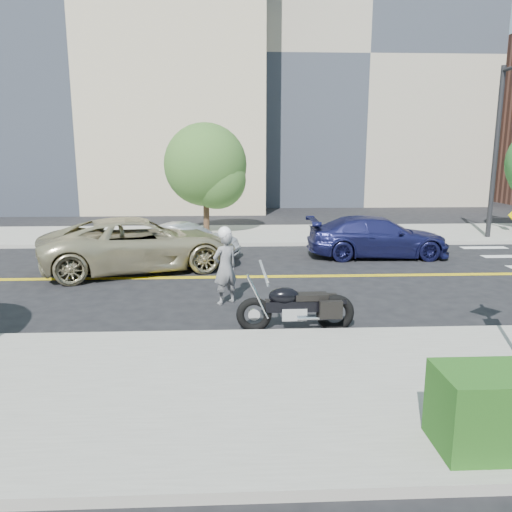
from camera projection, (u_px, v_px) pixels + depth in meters
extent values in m
plane|color=black|center=(265.00, 277.00, 15.19)|extent=(120.00, 120.00, 0.00)
cube|color=#9E9B91|center=(295.00, 389.00, 7.84)|extent=(60.00, 5.00, 0.15)
cube|color=#9E9B91|center=(254.00, 235.00, 22.51)|extent=(60.00, 5.00, 0.15)
cube|color=tan|center=(98.00, 20.00, 33.70)|extent=(22.00, 14.00, 25.00)
cube|color=#A39984|center=(346.00, 70.00, 38.94)|extent=(18.00, 14.00, 20.00)
cylinder|color=black|center=(495.00, 154.00, 20.77)|extent=(0.20, 0.20, 7.00)
imported|color=#A9A8AD|center=(225.00, 268.00, 12.34)|extent=(0.80, 0.74, 1.84)
sphere|color=white|center=(225.00, 233.00, 12.16)|extent=(0.33, 0.33, 0.33)
imported|color=tan|center=(140.00, 244.00, 15.91)|extent=(6.70, 4.60, 1.70)
imported|color=#ADB0B5|center=(185.00, 241.00, 17.68)|extent=(3.98, 2.37, 1.24)
imported|color=navy|center=(378.00, 237.00, 17.97)|extent=(5.08, 2.13, 1.46)
cylinder|color=#382619|center=(206.00, 191.00, 22.30)|extent=(0.26, 0.26, 4.07)
sphere|color=#325D1D|center=(205.00, 165.00, 22.07)|extent=(3.66, 3.66, 3.66)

